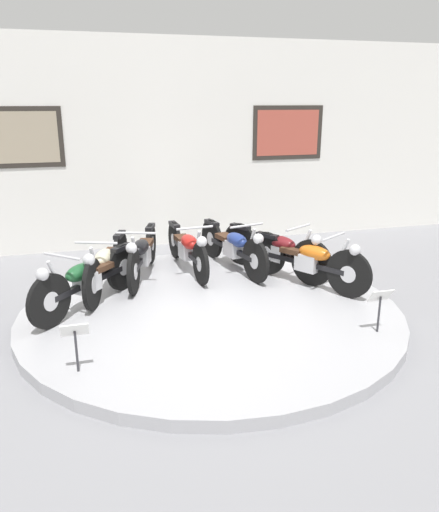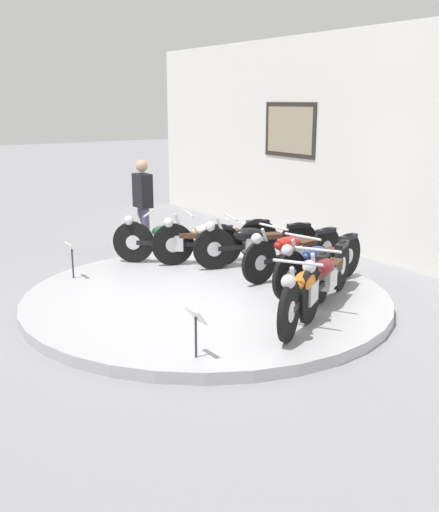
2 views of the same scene
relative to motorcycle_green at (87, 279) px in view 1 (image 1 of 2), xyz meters
name	(u,v)px [view 1 (image 1 of 2)]	position (x,y,z in m)	size (l,w,h in m)	color
ground_plane	(211,316)	(1.49, -0.37, -0.52)	(60.00, 60.00, 0.00)	gray
display_platform	(211,311)	(1.49, -0.37, -0.45)	(4.72, 4.72, 0.13)	#ADADB2
back_wall	(162,145)	(1.49, 3.16, 1.33)	(14.00, 0.22, 3.69)	white
motorcycle_green	(87,279)	(0.00, 0.00, 0.00)	(1.37, 1.52, 0.80)	black
motorcycle_cream	(107,263)	(0.27, 0.54, 0.00)	(0.75, 1.90, 0.80)	black
motorcycle_black	(142,253)	(0.80, 0.93, 0.00)	(0.71, 1.90, 0.79)	black
motorcycle_red	(187,247)	(1.49, 1.07, -0.02)	(0.54, 1.95, 0.78)	black
motorcycle_blue	(233,246)	(2.17, 0.93, 0.00)	(0.60, 1.95, 0.79)	black
motorcycle_maroon	(276,249)	(2.71, 0.55, 0.01)	(1.05, 1.77, 0.81)	black
motorcycle_orange	(308,259)	(2.97, 0.00, 0.00)	(1.10, 1.73, 0.80)	black
info_placard_front_left	(75,336)	(-0.14, -1.56, -0.02)	(0.26, 0.11, 0.51)	#333338
info_placard_front_centre	(380,301)	(3.11, -1.56, -0.02)	(0.26, 0.11, 0.51)	#333338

